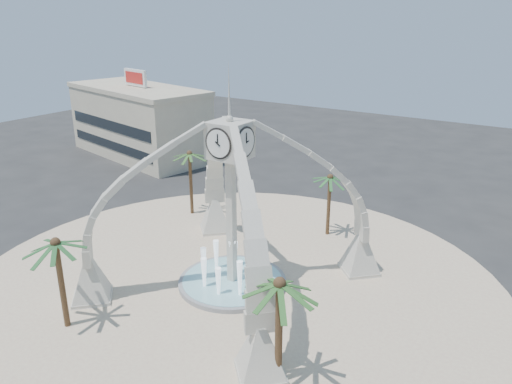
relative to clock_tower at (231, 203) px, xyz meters
The scene contains 9 objects.
ground 6.49m from the clock_tower, 90.00° to the left, with size 140.00×140.00×0.00m, color #282828.
plaza 6.46m from the clock_tower, 90.00° to the left, with size 40.00×40.00×0.06m, color beige.
clock_tower is the anchor object (origin of this frame).
fountain 6.20m from the clock_tower, 90.00° to the left, with size 8.00×8.00×3.62m.
building_nw 38.87m from the clock_tower, 145.49° to the left, with size 23.75×13.73×11.90m.
palm_east 10.80m from the clock_tower, 40.66° to the right, with size 5.60×5.60×6.93m.
palm_west 14.71m from the clock_tower, 142.04° to the left, with size 3.78×3.78×6.93m.
palm_north 12.18m from the clock_tower, 80.62° to the left, with size 4.52×4.52×6.16m.
palm_south 11.68m from the clock_tower, 119.85° to the right, with size 4.12×4.12×6.70m.
Camera 1 is at (19.43, -26.22, 19.06)m, focal length 35.00 mm.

